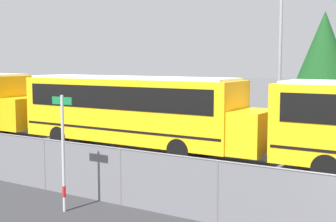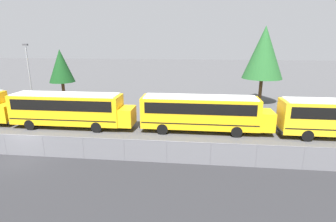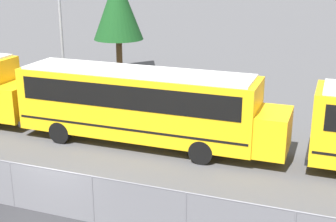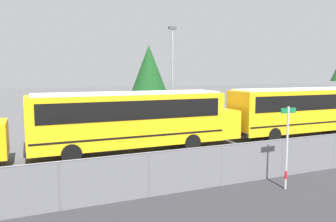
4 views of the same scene
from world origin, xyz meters
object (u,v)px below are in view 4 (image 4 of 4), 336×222
Objects in this scene: school_bus_2 at (134,117)px; light_pole at (172,74)px; tree_2 at (149,70)px; street_sign at (287,146)px; school_bus_3 at (304,108)px.

light_pole is at bearing 49.44° from school_bus_2.
school_bus_2 is 1.52× the size of light_pole.
school_bus_2 is 1.70× the size of tree_2.
street_sign is (3.50, -7.91, -0.33)m from school_bus_2.
school_bus_2 is 8.66m from street_sign.
tree_2 reaches higher than school_bus_2.
street_sign is (-8.82, -7.83, -0.33)m from school_bus_3.
school_bus_2 is 7.72m from light_pole.
light_pole is 6.58m from tree_2.
tree_2 reaches higher than street_sign.
light_pole is at bearing 84.54° from street_sign.
street_sign is at bearing -138.39° from school_bus_3.
school_bus_2 is at bearing 113.84° from street_sign.
street_sign is at bearing -95.46° from light_pole.
school_bus_3 is 1.70× the size of tree_2.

